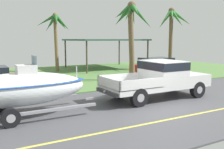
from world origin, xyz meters
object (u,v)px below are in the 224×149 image
Objects in this scene: boat_on_trailer at (19,89)px; pickup_truck_towing at (162,77)px; palm_tree_near_right at (56,26)px; palm_tree_mid at (131,21)px; palm_tree_far_left at (172,22)px; parked_sedan_far at (158,66)px; carport_awning at (105,40)px.

pickup_truck_towing is at bearing -0.00° from boat_on_trailer.
boat_on_trailer is 13.87m from palm_tree_near_right.
palm_tree_far_left reaches higher than palm_tree_mid.
palm_tree_far_left reaches higher than parked_sedan_far.
parked_sedan_far is 0.82× the size of palm_tree_mid.
carport_awning reaches higher than pickup_truck_towing.
parked_sedan_far is 0.87× the size of palm_tree_near_right.
pickup_truck_towing is 12.85m from palm_tree_near_right.
palm_tree_near_right is (5.40, 12.44, 2.92)m from boat_on_trailer.
carport_awning is at bearing 74.35° from pickup_truck_towing.
boat_on_trailer is 1.41× the size of parked_sedan_far.
boat_on_trailer is at bearing 180.00° from pickup_truck_towing.
pickup_truck_towing is at bearing -134.13° from palm_tree_far_left.
palm_tree_near_right is 0.95× the size of palm_tree_mid.
parked_sedan_far is at bearing -147.65° from palm_tree_far_left.
palm_tree_far_left is (8.47, 8.73, 3.38)m from pickup_truck_towing.
carport_awning is 6.42m from palm_tree_far_left.
carport_awning is (-1.76, 5.72, 2.06)m from parked_sedan_far.
palm_tree_near_right reaches higher than pickup_truck_towing.
palm_tree_far_left is (3.24, 2.05, 3.74)m from parked_sedan_far.
carport_awning is at bearing -0.42° from palm_tree_near_right.
pickup_truck_towing is 12.99m from carport_awning.
parked_sedan_far is (5.23, 6.68, -0.35)m from pickup_truck_towing.
palm_tree_mid is (8.34, 5.22, 3.00)m from boat_on_trailer.
carport_awning reaches higher than boat_on_trailer.
carport_awning is 1.31× the size of palm_tree_near_right.
pickup_truck_towing is 1.10× the size of palm_tree_near_right.
palm_tree_far_left is at bearing 45.87° from pickup_truck_towing.
palm_tree_near_right is at bearing 112.10° from palm_tree_mid.
pickup_truck_towing reaches higher than parked_sedan_far.
palm_tree_mid reaches higher than palm_tree_near_right.
carport_awning is 7.54m from palm_tree_mid.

